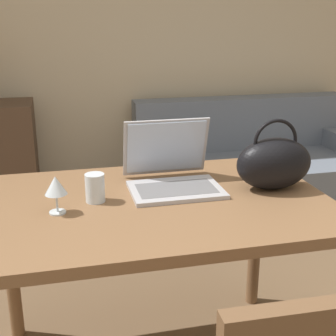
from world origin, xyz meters
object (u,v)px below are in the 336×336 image
object	(u,v)px
couch	(253,174)
handbag	(274,163)
laptop	(171,169)
wine_glass	(56,187)
drinking_glass	(95,188)

from	to	relation	value
couch	handbag	world-z (taller)	handbag
laptop	handbag	xyz separation A→B (m)	(0.38, -0.13, 0.04)
couch	wine_glass	distance (m)	2.21
couch	wine_glass	bearing A→B (deg)	-132.26
laptop	drinking_glass	size ratio (longest dim) A/B	3.33
couch	laptop	size ratio (longest dim) A/B	4.89
laptop	drinking_glass	xyz separation A→B (m)	(-0.31, -0.11, -0.02)
drinking_glass	handbag	size ratio (longest dim) A/B	0.35
handbag	laptop	bearing A→B (deg)	161.00
couch	drinking_glass	bearing A→B (deg)	-130.84
wine_glass	handbag	world-z (taller)	handbag
laptop	wine_glass	bearing A→B (deg)	-157.69
handbag	wine_glass	bearing A→B (deg)	-176.31
laptop	wine_glass	world-z (taller)	laptop
drinking_glass	wine_glass	size ratio (longest dim) A/B	0.79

